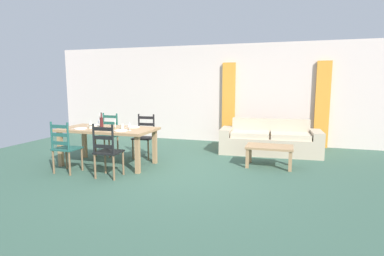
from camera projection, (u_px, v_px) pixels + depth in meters
name	position (u px, v px, depth m)	size (l,w,h in m)	color
ground_plane	(166.00, 171.00, 5.85)	(9.60, 9.60, 0.02)	#395B4A
wall_far	(209.00, 94.00, 8.78)	(9.60, 0.16, 2.70)	beige
curtain_panel_left	(229.00, 103.00, 8.51)	(0.35, 0.08, 2.20)	orange
curtain_panel_right	(322.00, 105.00, 7.80)	(0.35, 0.08, 2.20)	orange
dining_table	(108.00, 132.00, 6.19)	(1.90, 0.96, 0.75)	#AA8156
dining_chair_near_left	(65.00, 147.00, 5.64)	(0.43, 0.41, 0.96)	#21554C
dining_chair_near_right	(107.00, 151.00, 5.35)	(0.44, 0.42, 0.96)	black
dining_chair_far_left	(108.00, 135.00, 7.05)	(0.43, 0.41, 0.96)	#215747
dining_chair_far_right	(144.00, 136.00, 6.83)	(0.44, 0.42, 0.96)	black
dinner_plate_near_left	(81.00, 128.00, 6.07)	(0.24, 0.24, 0.02)	white
fork_near_left	(74.00, 128.00, 6.12)	(0.02, 0.17, 0.01)	silver
dinner_plate_near_right	(121.00, 131.00, 5.80)	(0.24, 0.24, 0.02)	white
fork_near_right	(114.00, 131.00, 5.85)	(0.02, 0.17, 0.01)	silver
dinner_plate_far_left	(96.00, 125.00, 6.54)	(0.24, 0.24, 0.02)	white
fork_far_left	(90.00, 125.00, 6.59)	(0.02, 0.17, 0.01)	silver
dinner_plate_far_right	(134.00, 127.00, 6.28)	(0.24, 0.24, 0.02)	white
fork_far_right	(127.00, 127.00, 6.32)	(0.02, 0.17, 0.01)	silver
wine_bottle	(102.00, 122.00, 6.14)	(0.07, 0.07, 0.32)	#471919
wine_glass_near_left	(91.00, 123.00, 6.14)	(0.06, 0.06, 0.16)	white
wine_glass_near_right	(130.00, 125.00, 5.85)	(0.06, 0.06, 0.16)	white
wine_glass_far_left	(99.00, 121.00, 6.39)	(0.06, 0.06, 0.16)	white
coffee_cup_primary	(122.00, 126.00, 6.10)	(0.07, 0.07, 0.09)	beige
coffee_cup_secondary	(91.00, 126.00, 6.19)	(0.07, 0.07, 0.09)	beige
candle_tall	(100.00, 123.00, 6.23)	(0.05, 0.05, 0.30)	#998C66
candle_short	(115.00, 126.00, 6.07)	(0.05, 0.05, 0.18)	#998C66
couch	(270.00, 141.00, 7.26)	(2.32, 0.93, 0.80)	#C2AE92
coffee_table	(269.00, 149.00, 6.08)	(0.90, 0.56, 0.42)	#AA8156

